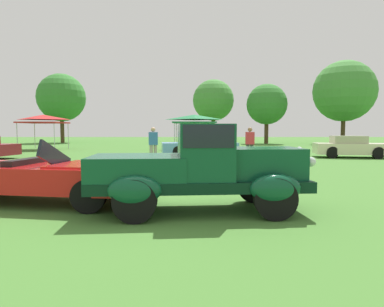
{
  "coord_description": "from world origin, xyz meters",
  "views": [
    {
      "loc": [
        0.54,
        -6.64,
        1.61
      ],
      "look_at": [
        0.57,
        2.67,
        0.92
      ],
      "focal_mm": 31.02,
      "sensor_mm": 36.0,
      "label": 1
    }
  ],
  "objects_px": {
    "feature_pickup_truck": "(199,167)",
    "spectator_near_truck": "(249,143)",
    "show_car_skyblue": "(198,146)",
    "neighbor_convertible": "(48,176)",
    "show_car_cream": "(349,147)",
    "canopy_tent_left_field": "(42,118)",
    "canopy_tent_center_field": "(193,118)",
    "spectator_by_row": "(152,144)"
  },
  "relations": [
    {
      "from": "feature_pickup_truck",
      "to": "spectator_near_truck",
      "type": "height_order",
      "value": "feature_pickup_truck"
    },
    {
      "from": "feature_pickup_truck",
      "to": "show_car_skyblue",
      "type": "bearing_deg",
      "value": 88.96
    },
    {
      "from": "show_car_cream",
      "to": "feature_pickup_truck",
      "type": "bearing_deg",
      "value": -125.58
    },
    {
      "from": "canopy_tent_left_field",
      "to": "neighbor_convertible",
      "type": "bearing_deg",
      "value": -65.7
    },
    {
      "from": "neighbor_convertible",
      "to": "show_car_cream",
      "type": "relative_size",
      "value": 1.17
    },
    {
      "from": "show_car_cream",
      "to": "canopy_tent_center_field",
      "type": "bearing_deg",
      "value": 141.69
    },
    {
      "from": "feature_pickup_truck",
      "to": "neighbor_convertible",
      "type": "relative_size",
      "value": 0.89
    },
    {
      "from": "feature_pickup_truck",
      "to": "canopy_tent_left_field",
      "type": "xyz_separation_m",
      "value": [
        -11.68,
        19.39,
        1.56
      ]
    },
    {
      "from": "spectator_near_truck",
      "to": "spectator_by_row",
      "type": "bearing_deg",
      "value": -172.95
    },
    {
      "from": "spectator_near_truck",
      "to": "feature_pickup_truck",
      "type": "bearing_deg",
      "value": -105.23
    },
    {
      "from": "canopy_tent_left_field",
      "to": "feature_pickup_truck",
      "type": "bearing_deg",
      "value": -58.94
    },
    {
      "from": "neighbor_convertible",
      "to": "spectator_by_row",
      "type": "relative_size",
      "value": 2.84
    },
    {
      "from": "spectator_near_truck",
      "to": "canopy_tent_center_field",
      "type": "xyz_separation_m",
      "value": [
        -2.66,
        9.38,
        1.51
      ]
    },
    {
      "from": "feature_pickup_truck",
      "to": "spectator_near_truck",
      "type": "distance_m",
      "value": 10.18
    },
    {
      "from": "show_car_skyblue",
      "to": "show_car_cream",
      "type": "relative_size",
      "value": 1.12
    },
    {
      "from": "spectator_by_row",
      "to": "canopy_tent_left_field",
      "type": "bearing_deg",
      "value": 133.67
    },
    {
      "from": "show_car_cream",
      "to": "spectator_by_row",
      "type": "bearing_deg",
      "value": -164.3
    },
    {
      "from": "show_car_skyblue",
      "to": "canopy_tent_left_field",
      "type": "bearing_deg",
      "value": 152.96
    },
    {
      "from": "show_car_cream",
      "to": "canopy_tent_left_field",
      "type": "xyz_separation_m",
      "value": [
        -20.46,
        7.11,
        1.82
      ]
    },
    {
      "from": "show_car_skyblue",
      "to": "canopy_tent_center_field",
      "type": "height_order",
      "value": "canopy_tent_center_field"
    },
    {
      "from": "neighbor_convertible",
      "to": "spectator_by_row",
      "type": "bearing_deg",
      "value": 81.29
    },
    {
      "from": "canopy_tent_left_field",
      "to": "canopy_tent_center_field",
      "type": "xyz_separation_m",
      "value": [
        11.7,
        -0.19,
        0.0
      ]
    },
    {
      "from": "canopy_tent_left_field",
      "to": "show_car_skyblue",
      "type": "bearing_deg",
      "value": -27.04
    },
    {
      "from": "feature_pickup_truck",
      "to": "spectator_near_truck",
      "type": "xyz_separation_m",
      "value": [
        2.67,
        9.82,
        0.05
      ]
    },
    {
      "from": "canopy_tent_left_field",
      "to": "canopy_tent_center_field",
      "type": "height_order",
      "value": "same"
    },
    {
      "from": "feature_pickup_truck",
      "to": "neighbor_convertible",
      "type": "bearing_deg",
      "value": 166.25
    },
    {
      "from": "spectator_near_truck",
      "to": "show_car_cream",
      "type": "bearing_deg",
      "value": 21.87
    },
    {
      "from": "neighbor_convertible",
      "to": "canopy_tent_center_field",
      "type": "height_order",
      "value": "canopy_tent_center_field"
    },
    {
      "from": "neighbor_convertible",
      "to": "show_car_skyblue",
      "type": "xyz_separation_m",
      "value": [
        3.53,
        12.5,
        0.02
      ]
    },
    {
      "from": "spectator_near_truck",
      "to": "neighbor_convertible",
      "type": "bearing_deg",
      "value": -123.47
    },
    {
      "from": "show_car_skyblue",
      "to": "spectator_by_row",
      "type": "height_order",
      "value": "spectator_by_row"
    },
    {
      "from": "spectator_by_row",
      "to": "canopy_tent_center_field",
      "type": "bearing_deg",
      "value": 78.56
    },
    {
      "from": "neighbor_convertible",
      "to": "spectator_near_truck",
      "type": "xyz_separation_m",
      "value": [
        5.96,
        9.02,
        0.33
      ]
    },
    {
      "from": "show_car_cream",
      "to": "spectator_near_truck",
      "type": "bearing_deg",
      "value": -158.13
    },
    {
      "from": "neighbor_convertible",
      "to": "show_car_skyblue",
      "type": "distance_m",
      "value": 12.99
    },
    {
      "from": "spectator_by_row",
      "to": "canopy_tent_center_field",
      "type": "height_order",
      "value": "canopy_tent_center_field"
    },
    {
      "from": "feature_pickup_truck",
      "to": "canopy_tent_center_field",
      "type": "height_order",
      "value": "canopy_tent_center_field"
    },
    {
      "from": "show_car_skyblue",
      "to": "canopy_tent_center_field",
      "type": "xyz_separation_m",
      "value": [
        -0.22,
        5.89,
        1.82
      ]
    },
    {
      "from": "canopy_tent_center_field",
      "to": "neighbor_convertible",
      "type": "bearing_deg",
      "value": -100.19
    },
    {
      "from": "canopy_tent_left_field",
      "to": "show_car_cream",
      "type": "bearing_deg",
      "value": -19.18
    },
    {
      "from": "feature_pickup_truck",
      "to": "show_car_cream",
      "type": "bearing_deg",
      "value": 54.42
    },
    {
      "from": "neighbor_convertible",
      "to": "canopy_tent_center_field",
      "type": "relative_size",
      "value": 1.48
    }
  ]
}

